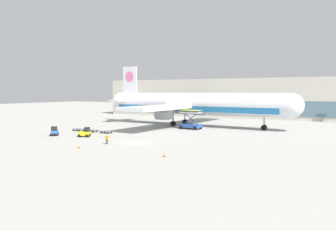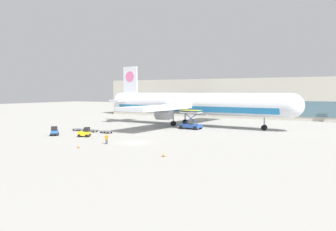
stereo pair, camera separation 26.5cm
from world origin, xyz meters
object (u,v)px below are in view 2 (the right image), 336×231
(traffic_cone_near, at_px, (164,154))
(baggage_dolly_lead, at_px, (79,129))
(baggage_tug_mid, at_px, (85,133))
(traffic_cone_far, at_px, (79,146))
(baggage_dolly_third, at_px, (106,131))
(scissor_lift_loader, at_px, (191,122))
(ground_crew_near, at_px, (107,138))
(baggage_dolly_second, at_px, (92,130))
(baggage_tug_foreground, at_px, (54,131))
(airplane_main, at_px, (190,104))

(traffic_cone_near, bearing_deg, baggage_dolly_lead, 150.41)
(baggage_tug_mid, height_order, traffic_cone_far, baggage_tug_mid)
(baggage_dolly_third, height_order, traffic_cone_near, traffic_cone_near)
(scissor_lift_loader, bearing_deg, ground_crew_near, -91.90)
(traffic_cone_far, bearing_deg, baggage_tug_mid, 126.90)
(baggage_tug_mid, xyz_separation_m, baggage_dolly_lead, (-8.42, 7.43, -0.49))
(baggage_dolly_lead, distance_m, traffic_cone_far, 24.69)
(baggage_dolly_second, relative_size, baggage_dolly_third, 1.00)
(baggage_dolly_lead, height_order, ground_crew_near, ground_crew_near)
(baggage_tug_foreground, xyz_separation_m, traffic_cone_far, (15.27, -9.53, -0.54))
(baggage_dolly_second, distance_m, traffic_cone_far, 21.95)
(baggage_tug_mid, distance_m, baggage_dolly_lead, 11.24)
(baggage_tug_mid, height_order, baggage_dolly_lead, baggage_tug_mid)
(airplane_main, height_order, baggage_dolly_third, airplane_main)
(scissor_lift_loader, distance_m, baggage_dolly_third, 21.32)
(baggage_dolly_lead, relative_size, traffic_cone_near, 4.99)
(traffic_cone_far, bearing_deg, baggage_dolly_second, 124.40)
(airplane_main, xyz_separation_m, baggage_dolly_lead, (-18.67, -23.53, -5.45))
(scissor_lift_loader, height_order, traffic_cone_far, scissor_lift_loader)
(baggage_tug_mid, bearing_deg, baggage_dolly_second, 98.21)
(scissor_lift_loader, xyz_separation_m, traffic_cone_near, (10.27, -34.22, -1.48))
(airplane_main, relative_size, traffic_cone_far, 84.26)
(scissor_lift_loader, distance_m, baggage_dolly_second, 24.15)
(baggage_dolly_lead, distance_m, baggage_dolly_second, 4.18)
(baggage_dolly_second, bearing_deg, traffic_cone_far, -53.22)
(baggage_dolly_third, height_order, ground_crew_near, ground_crew_near)
(ground_crew_near, height_order, traffic_cone_far, ground_crew_near)
(ground_crew_near, bearing_deg, baggage_tug_mid, 126.48)
(ground_crew_near, relative_size, traffic_cone_far, 2.62)
(scissor_lift_loader, xyz_separation_m, baggage_dolly_second, (-18.10, -15.92, -1.46))
(airplane_main, bearing_deg, baggage_dolly_third, -106.65)
(ground_crew_near, xyz_separation_m, traffic_cone_far, (-1.66, -5.31, -0.73))
(airplane_main, distance_m, traffic_cone_near, 44.58)
(ground_crew_near, height_order, traffic_cone_near, ground_crew_near)
(baggage_tug_foreground, bearing_deg, airplane_main, 109.55)
(baggage_dolly_second, bearing_deg, ground_crew_near, -39.94)
(airplane_main, xyz_separation_m, scissor_lift_loader, (3.60, -7.79, -3.99))
(baggage_dolly_third, xyz_separation_m, traffic_cone_far, (8.00, -17.75, -0.05))
(baggage_dolly_second, distance_m, traffic_cone_near, 33.76)
(airplane_main, relative_size, baggage_tug_foreground, 20.99)
(baggage_tug_mid, distance_m, ground_crew_near, 11.29)
(baggage_tug_mid, relative_size, baggage_dolly_second, 0.75)
(scissor_lift_loader, xyz_separation_m, baggage_tug_foreground, (-20.96, -24.51, -0.97))
(airplane_main, relative_size, scissor_lift_loader, 10.57)
(traffic_cone_near, bearing_deg, baggage_tug_mid, 155.40)
(baggage_tug_mid, relative_size, ground_crew_near, 1.54)
(baggage_dolly_lead, distance_m, ground_crew_near, 22.41)
(baggage_dolly_third, distance_m, traffic_cone_near, 29.93)
(scissor_lift_loader, bearing_deg, baggage_dolly_second, -132.58)
(scissor_lift_loader, height_order, baggage_dolly_third, scissor_lift_loader)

